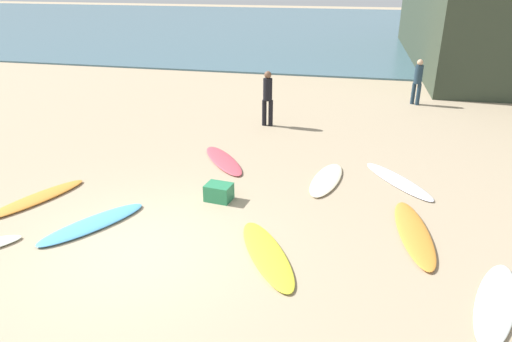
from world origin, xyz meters
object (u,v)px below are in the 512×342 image
at_px(surfboard_8, 37,198).
at_px(beachgoer_mid, 418,80).
at_px(surfboard_1, 496,303).
at_px(beach_cooler, 219,192).
at_px(surfboard_3, 223,160).
at_px(surfboard_2, 326,179).
at_px(surfboard_4, 93,224).
at_px(surfboard_7, 398,181).
at_px(surfboard_0, 414,233).
at_px(surfboard_5, 267,254).
at_px(beachgoer_near, 268,96).

height_order(surfboard_8, beachgoer_mid, beachgoer_mid).
bearing_deg(surfboard_1, beach_cooler, 173.38).
distance_m(surfboard_1, surfboard_3, 6.98).
relative_size(surfboard_2, surfboard_3, 0.93).
height_order(surfboard_4, surfboard_7, surfboard_4).
bearing_deg(surfboard_1, surfboard_2, 144.89).
height_order(surfboard_0, surfboard_2, surfboard_0).
distance_m(surfboard_8, beachgoer_mid, 12.95).
bearing_deg(surfboard_5, beach_cooler, -81.45).
bearing_deg(surfboard_7, surfboard_1, -109.67).
height_order(surfboard_3, surfboard_4, surfboard_4).
bearing_deg(beach_cooler, surfboard_0, -8.31).
relative_size(surfboard_8, beachgoer_mid, 1.39).
bearing_deg(beachgoer_near, surfboard_3, -101.76).
height_order(surfboard_1, surfboard_4, surfboard_4).
bearing_deg(surfboard_2, beachgoer_mid, -99.88).
bearing_deg(surfboard_2, surfboard_7, -159.93).
xyz_separation_m(surfboard_5, surfboard_7, (2.36, 3.60, -0.01)).
height_order(surfboard_5, beachgoer_mid, beachgoer_mid).
relative_size(beachgoer_near, beachgoer_mid, 1.05).
height_order(surfboard_0, beachgoer_mid, beachgoer_mid).
height_order(beachgoer_near, beachgoer_mid, beachgoer_near).
height_order(surfboard_4, surfboard_5, surfboard_4).
relative_size(surfboard_7, beachgoer_near, 1.34).
height_order(surfboard_0, beachgoer_near, beachgoer_near).
bearing_deg(beach_cooler, surfboard_1, -25.42).
xyz_separation_m(surfboard_2, beach_cooler, (-2.15, -1.46, 0.14)).
bearing_deg(surfboard_4, surfboard_2, -113.84).
bearing_deg(surfboard_7, beachgoer_near, 101.85).
bearing_deg(surfboard_7, surfboard_4, 174.48).
distance_m(surfboard_7, beachgoer_mid, 7.21).
bearing_deg(surfboard_1, beachgoer_mid, 109.72).
bearing_deg(surfboard_4, surfboard_3, -82.58).
height_order(surfboard_2, beachgoer_mid, beachgoer_mid).
relative_size(surfboard_4, surfboard_7, 0.95).
distance_m(surfboard_2, surfboard_4, 5.17).
distance_m(surfboard_3, beachgoer_mid, 8.62).
bearing_deg(surfboard_2, beachgoer_near, -50.98).
xyz_separation_m(surfboard_4, surfboard_8, (-1.73, 0.70, -0.00)).
xyz_separation_m(surfboard_5, beachgoer_mid, (3.33, 10.69, 0.86)).
bearing_deg(beachgoer_near, beach_cooler, -92.76).
height_order(surfboard_1, surfboard_3, surfboard_1).
bearing_deg(surfboard_5, surfboard_1, 142.92).
relative_size(surfboard_0, surfboard_8, 1.09).
bearing_deg(beachgoer_near, surfboard_4, -109.43).
bearing_deg(surfboard_7, surfboard_5, -158.62).
xyz_separation_m(surfboard_1, beach_cooler, (-4.92, 2.34, 0.14)).
distance_m(beachgoer_mid, beach_cooler, 10.06).
bearing_deg(surfboard_4, surfboard_5, -154.05).
height_order(surfboard_2, surfboard_3, surfboard_2).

